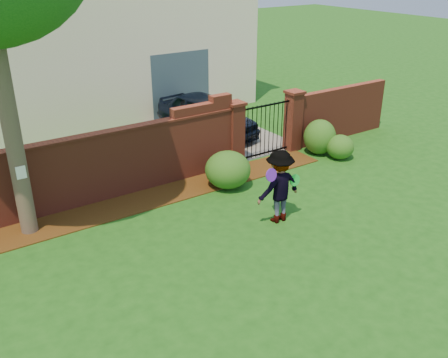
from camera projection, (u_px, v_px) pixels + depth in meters
ground at (252, 251)px, 10.35m from camera, size 80.00×80.00×0.01m
mulch_bed at (140, 202)px, 12.37m from camera, size 11.10×1.08×0.03m
brick_wall at (85, 169)px, 11.95m from camera, size 8.70×0.31×2.16m
brick_wall_return at (339, 113)px, 16.39m from camera, size 4.00×0.25×1.70m
pillar_left at (235, 133)px, 14.20m from camera, size 0.50×0.50×1.88m
pillar_right at (293, 120)px, 15.32m from camera, size 0.50×0.50×1.88m
iron_gate at (265, 130)px, 14.80m from camera, size 1.78×0.03×1.60m
driveway at (196, 123)px, 18.17m from camera, size 3.20×8.00×0.01m
house at (81, 26)px, 18.59m from camera, size 12.40×6.40×6.30m
car at (212, 116)px, 16.62m from camera, size 2.13×4.19×1.37m
paper_notice at (21, 173)px, 10.31m from camera, size 0.20×0.01×0.28m
shrub_left at (228, 170)px, 12.99m from camera, size 1.20×1.20×0.98m
shrub_middle at (320, 137)px, 15.18m from camera, size 0.98×0.98×1.08m
shrub_right at (340, 147)px, 14.88m from camera, size 0.82×0.82×0.73m
man at (280, 187)px, 11.16m from camera, size 1.12×0.66×1.72m
frisbee_purple at (271, 175)px, 10.63m from camera, size 0.30×0.11×0.29m
frisbee_green at (295, 180)px, 11.22m from camera, size 0.28×0.07×0.28m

